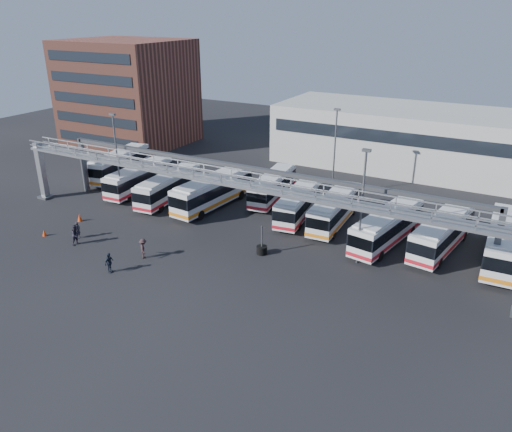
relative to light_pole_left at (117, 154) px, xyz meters
The scene contains 24 objects.
ground 18.78m from the light_pole_left, 26.57° to the right, with size 140.00×140.00×0.00m, color black.
gantry 16.14m from the light_pole_left, ahead, with size 51.40×5.15×7.10m.
apartment_building 28.52m from the light_pole_left, 129.29° to the left, with size 18.00×15.00×16.00m, color brown.
warehouse 41.07m from the light_pole_left, 46.97° to the left, with size 42.00×14.00×8.00m, color #9E9E99.
light_pole_left is the anchor object (origin of this frame).
light_pole_mid 28.02m from the light_pole_left, ahead, with size 0.70×0.35×10.21m.
light_pole_back 24.41m from the light_pole_left, 34.99° to the left, with size 0.70×0.35×10.21m.
bus_0 10.47m from the light_pole_left, 133.67° to the left, with size 4.41×11.24×3.33m.
bus_1 5.69m from the light_pole_left, 100.88° to the left, with size 2.96×10.53×3.16m.
bus_2 6.63m from the light_pole_left, 36.86° to the left, with size 3.27×10.59×3.17m.
bus_3 11.21m from the light_pole_left, 22.43° to the left, with size 3.62×11.62×3.47m.
bus_4 17.66m from the light_pole_left, 32.31° to the left, with size 3.58×10.31×3.07m.
bus_5 20.60m from the light_pole_left, 16.94° to the left, with size 3.56×10.38×3.09m.
bus_6 24.34m from the light_pole_left, 14.29° to the left, with size 2.81×10.52×3.17m.
bus_7 29.68m from the light_pole_left, ahead, with size 4.36×11.02×3.26m.
bus_8 34.48m from the light_pole_left, ahead, with size 4.14×10.96×3.25m.
bus_9 39.47m from the light_pole_left, ahead, with size 2.87×11.50×3.48m.
pedestrian_a 10.67m from the light_pole_left, 72.64° to the right, with size 0.60×0.39×1.64m, color black.
pedestrian_b 11.80m from the light_pole_left, 69.56° to the right, with size 0.95×0.74×1.96m, color #25212E.
pedestrian_c 15.24m from the light_pole_left, 39.72° to the right, with size 1.20×0.69×1.85m, color #322123.
pedestrian_d 17.01m from the light_pole_left, 50.74° to the right, with size 1.05×0.44×1.79m, color #191F2E.
cone_left 11.65m from the light_pole_left, 92.67° to the right, with size 0.41×0.41×0.66m, color red.
cone_right 8.06m from the light_pole_left, 92.19° to the right, with size 0.51×0.51×0.80m, color red.
tire_stack 20.90m from the light_pole_left, ahead, with size 0.96×0.96×2.74m.
Camera 1 is at (22.84, -31.02, 20.66)m, focal length 35.00 mm.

